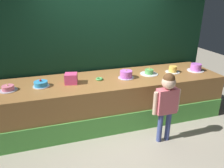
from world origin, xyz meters
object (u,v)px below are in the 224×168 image
object	(u,v)px
cake_far_left	(8,88)
cake_right	(173,70)
cake_center_left	(126,74)
cake_left	(41,84)
pink_box	(71,79)
child_figure	(167,99)
cake_far_right	(196,68)
cake_center_right	(149,72)
donut	(99,79)

from	to	relation	value
cake_far_left	cake_right	world-z (taller)	cake_far_left
cake_center_left	cake_left	bearing A→B (deg)	178.81
cake_right	pink_box	bearing A→B (deg)	-179.74
child_figure	cake_center_left	bearing A→B (deg)	111.10
cake_left	cake_right	xyz separation A→B (m)	(2.53, 0.00, 0.01)
cake_far_right	child_figure	bearing A→B (deg)	-143.34
child_figure	cake_far_right	xyz separation A→B (m)	(1.17, 0.87, 0.14)
pink_box	cake_right	world-z (taller)	pink_box
child_figure	cake_center_right	size ratio (longest dim) A/B	3.42
cake_left	child_figure	bearing A→B (deg)	-26.39
donut	cake_far_left	world-z (taller)	cake_far_left
cake_far_left	cake_center_right	xyz separation A→B (m)	(2.53, 0.06, 0.00)
child_figure	cake_right	bearing A→B (deg)	54.16
cake_right	cake_far_right	xyz separation A→B (m)	(0.51, -0.05, 0.01)
donut	cake_far_right	xyz separation A→B (m)	(2.02, -0.06, 0.05)
child_figure	cake_right	distance (m)	1.15
child_figure	cake_center_right	xyz separation A→B (m)	(0.16, 0.96, 0.11)
cake_far_left	cake_far_right	xyz separation A→B (m)	(3.54, -0.03, 0.03)
pink_box	cake_far_right	bearing A→B (deg)	-0.95
donut	cake_far_left	distance (m)	1.52
cake_right	cake_far_right	distance (m)	0.51
donut	child_figure	bearing A→B (deg)	-47.61
child_figure	pink_box	distance (m)	1.64
child_figure	pink_box	world-z (taller)	child_figure
cake_center_left	cake_far_right	world-z (taller)	cake_center_left
donut	cake_right	xyz separation A→B (m)	(1.52, -0.01, 0.04)
pink_box	cake_center_right	world-z (taller)	pink_box
cake_right	donut	bearing A→B (deg)	179.75
pink_box	cake_left	distance (m)	0.51
child_figure	cake_center_right	world-z (taller)	child_figure
cake_left	cake_center_left	world-z (taller)	cake_center_left
donut	cake_left	xyz separation A→B (m)	(-1.01, -0.01, 0.02)
pink_box	cake_center_right	xyz separation A→B (m)	(1.52, 0.04, -0.05)
pink_box	cake_center_left	distance (m)	1.01
pink_box	donut	xyz separation A→B (m)	(0.51, 0.02, -0.07)
cake_center_right	child_figure	bearing A→B (deg)	-99.57
child_figure	donut	world-z (taller)	child_figure
cake_left	cake_right	distance (m)	2.53
cake_right	cake_far_left	bearing A→B (deg)	-179.58
pink_box	cake_far_right	size ratio (longest dim) A/B	0.62
child_figure	pink_box	size ratio (longest dim) A/B	5.69
cake_far_right	cake_center_right	bearing A→B (deg)	175.12
cake_center_left	cake_right	xyz separation A→B (m)	(1.01, 0.03, -0.01)
cake_left	cake_right	bearing A→B (deg)	0.02
cake_right	cake_center_left	bearing A→B (deg)	-178.16
child_figure	cake_left	xyz separation A→B (m)	(-1.86, 0.92, 0.11)
donut	cake_far_right	distance (m)	2.02
cake_center_right	cake_right	xyz separation A→B (m)	(0.51, -0.04, 0.02)
cake_left	cake_far_right	distance (m)	3.03
cake_far_left	cake_left	xyz separation A→B (m)	(0.51, 0.02, 0.01)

